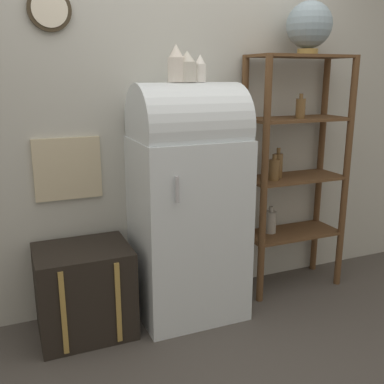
{
  "coord_description": "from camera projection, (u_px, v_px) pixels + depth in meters",
  "views": [
    {
      "loc": [
        -1.09,
        -2.38,
        1.62
      ],
      "look_at": [
        0.03,
        0.27,
        0.87
      ],
      "focal_mm": 42.0,
      "sensor_mm": 36.0,
      "label": 1
    }
  ],
  "objects": [
    {
      "name": "vase_center",
      "position": [
        187.0,
        68.0,
        2.77
      ],
      "size": [
        0.12,
        0.12,
        0.19
      ],
      "color": "beige",
      "rests_on": "refrigerator"
    },
    {
      "name": "vase_left",
      "position": [
        176.0,
        65.0,
        2.74
      ],
      "size": [
        0.11,
        0.11,
        0.23
      ],
      "color": "silver",
      "rests_on": "refrigerator"
    },
    {
      "name": "globe",
      "position": [
        309.0,
        25.0,
        3.1
      ],
      "size": [
        0.32,
        0.32,
        0.36
      ],
      "color": "#AD8942",
      "rests_on": "shelf_unit"
    },
    {
      "name": "ground_plane",
      "position": [
        204.0,
        329.0,
        2.95
      ],
      "size": [
        12.0,
        12.0,
        0.0
      ],
      "primitive_type": "plane",
      "color": "#4C4742"
    },
    {
      "name": "vase_right",
      "position": [
        200.0,
        69.0,
        2.81
      ],
      "size": [
        0.08,
        0.08,
        0.17
      ],
      "color": "white",
      "rests_on": "refrigerator"
    },
    {
      "name": "suitcase_trunk",
      "position": [
        85.0,
        291.0,
        2.85
      ],
      "size": [
        0.58,
        0.48,
        0.58
      ],
      "color": "black",
      "rests_on": "ground_plane"
    },
    {
      "name": "refrigerator",
      "position": [
        188.0,
        200.0,
        2.98
      ],
      "size": [
        0.7,
        0.6,
        1.57
      ],
      "color": "silver",
      "rests_on": "ground_plane"
    },
    {
      "name": "shelf_unit",
      "position": [
        294.0,
        163.0,
        3.34
      ],
      "size": [
        0.77,
        0.36,
        1.75
      ],
      "color": "brown",
      "rests_on": "ground_plane"
    },
    {
      "name": "wall_back",
      "position": [
        170.0,
        115.0,
        3.11
      ],
      "size": [
        7.0,
        0.09,
        2.7
      ],
      "color": "#B7B7AD",
      "rests_on": "ground_plane"
    }
  ]
}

